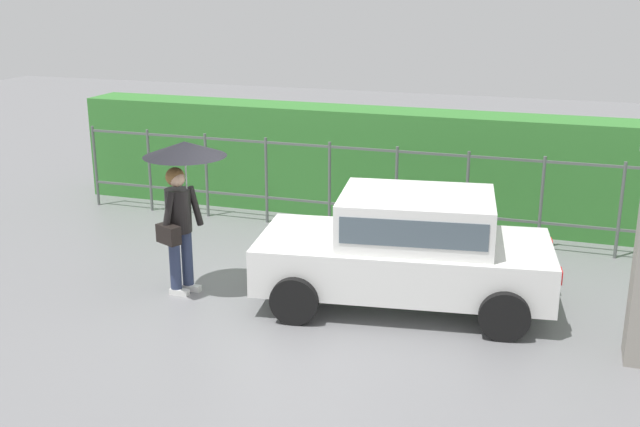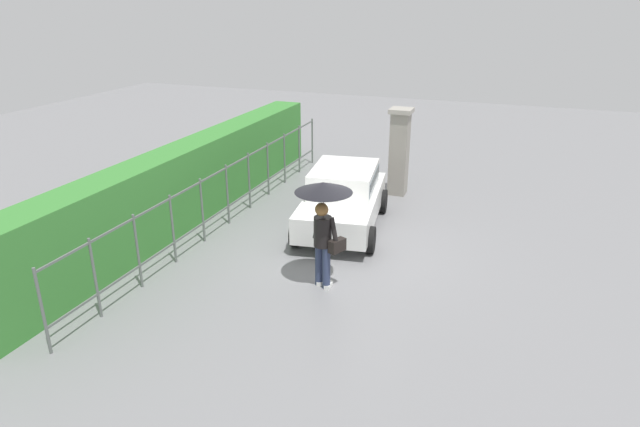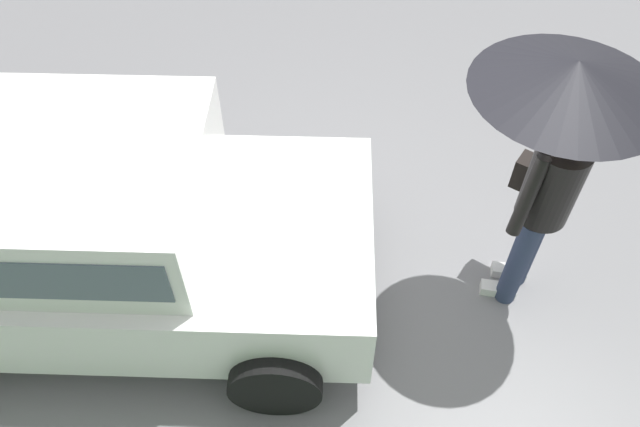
{
  "view_description": "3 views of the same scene",
  "coord_description": "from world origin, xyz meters",
  "views": [
    {
      "loc": [
        3.35,
        -8.54,
        4.02
      ],
      "look_at": [
        0.33,
        0.5,
        1.12
      ],
      "focal_mm": 42.86,
      "sensor_mm": 36.0,
      "label": 1
    },
    {
      "loc": [
        -10.35,
        -3.28,
        5.23
      ],
      "look_at": [
        -0.13,
        0.52,
        0.95
      ],
      "focal_mm": 31.13,
      "sensor_mm": 36.0,
      "label": 2
    },
    {
      "loc": [
        -0.48,
        2.83,
        3.95
      ],
      "look_at": [
        -0.04,
        0.29,
        0.94
      ],
      "focal_mm": 34.61,
      "sensor_mm": 36.0,
      "label": 3
    }
  ],
  "objects": [
    {
      "name": "car",
      "position": [
        1.51,
        0.53,
        0.8
      ],
      "size": [
        3.91,
        2.28,
        1.48
      ],
      "rotation": [
        0.0,
        0.0,
        3.28
      ],
      "color": "white",
      "rests_on": "ground"
    },
    {
      "name": "ground_plane",
      "position": [
        0.0,
        0.0,
        0.0
      ],
      "size": [
        40.0,
        40.0,
        0.0
      ],
      "primitive_type": "plane",
      "color": "slate"
    },
    {
      "name": "pedestrian",
      "position": [
        -1.38,
        -0.02,
        1.57
      ],
      "size": [
        1.08,
        1.08,
        2.07
      ],
      "rotation": [
        0.0,
        0.0,
        -0.43
      ],
      "color": "#2D3856",
      "rests_on": "ground"
    }
  ]
}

